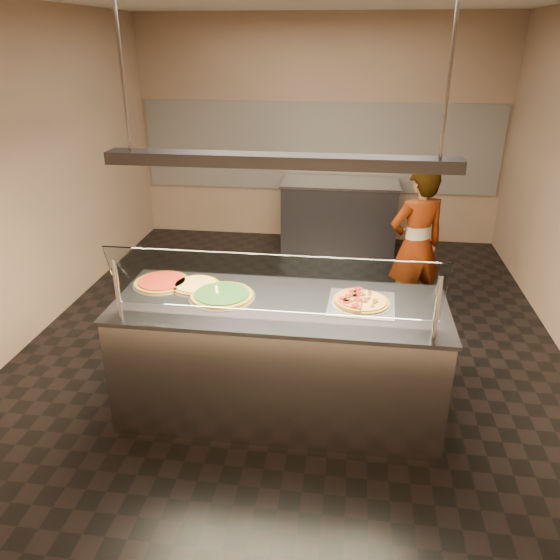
# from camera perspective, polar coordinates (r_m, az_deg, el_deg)

# --- Properties ---
(ground) EXTENTS (5.00, 6.00, 0.02)m
(ground) POSITION_cam_1_polar(r_m,az_deg,el_deg) (5.39, 1.45, -5.93)
(ground) COLOR black
(ground) RESTS_ON ground
(wall_back) EXTENTS (5.00, 0.02, 3.00)m
(wall_back) POSITION_cam_1_polar(r_m,az_deg,el_deg) (7.76, 4.14, 15.17)
(wall_back) COLOR tan
(wall_back) RESTS_ON ground
(wall_front) EXTENTS (5.00, 0.02, 3.00)m
(wall_front) POSITION_cam_1_polar(r_m,az_deg,el_deg) (2.07, -7.61, -10.67)
(wall_front) COLOR tan
(wall_front) RESTS_ON ground
(wall_left) EXTENTS (0.02, 6.00, 3.00)m
(wall_left) POSITION_cam_1_polar(r_m,az_deg,el_deg) (5.66, -24.95, 9.78)
(wall_left) COLOR tan
(wall_left) RESTS_ON ground
(tile_band) EXTENTS (4.90, 0.02, 1.20)m
(tile_band) POSITION_cam_1_polar(r_m,az_deg,el_deg) (7.77, 4.08, 13.68)
(tile_band) COLOR silver
(tile_band) RESTS_ON wall_back
(serving_counter) EXTENTS (2.40, 0.94, 0.93)m
(serving_counter) POSITION_cam_1_polar(r_m,az_deg,el_deg) (4.15, -0.02, -8.13)
(serving_counter) COLOR #B7B7BC
(serving_counter) RESTS_ON ground
(sneeze_guard) EXTENTS (2.16, 0.18, 0.54)m
(sneeze_guard) POSITION_cam_1_polar(r_m,az_deg,el_deg) (3.49, -0.78, -0.51)
(sneeze_guard) COLOR #B7B7BC
(sneeze_guard) RESTS_ON serving_counter
(perforated_tray) EXTENTS (0.49, 0.49, 0.01)m
(perforated_tray) POSITION_cam_1_polar(r_m,az_deg,el_deg) (3.95, 8.49, -2.41)
(perforated_tray) COLOR silver
(perforated_tray) RESTS_ON serving_counter
(half_pizza_pepperoni) EXTENTS (0.21, 0.40, 0.05)m
(half_pizza_pepperoni) POSITION_cam_1_polar(r_m,az_deg,el_deg) (3.93, 7.17, -1.97)
(half_pizza_pepperoni) COLOR brown
(half_pizza_pepperoni) RESTS_ON perforated_tray
(half_pizza_sausage) EXTENTS (0.21, 0.40, 0.04)m
(half_pizza_sausage) POSITION_cam_1_polar(r_m,az_deg,el_deg) (3.94, 9.84, -2.20)
(half_pizza_sausage) COLOR brown
(half_pizza_sausage) RESTS_ON perforated_tray
(pizza_spinach) EXTENTS (0.49, 0.49, 0.03)m
(pizza_spinach) POSITION_cam_1_polar(r_m,az_deg,el_deg) (4.03, -6.07, -1.54)
(pizza_spinach) COLOR silver
(pizza_spinach) RESTS_ON serving_counter
(pizza_cheese) EXTENTS (0.39, 0.39, 0.03)m
(pizza_cheese) POSITION_cam_1_polar(r_m,az_deg,el_deg) (4.22, -8.76, -0.50)
(pizza_cheese) COLOR silver
(pizza_cheese) RESTS_ON serving_counter
(pizza_tomato) EXTENTS (0.45, 0.45, 0.03)m
(pizza_tomato) POSITION_cam_1_polar(r_m,az_deg,el_deg) (4.32, -12.22, -0.19)
(pizza_tomato) COLOR silver
(pizza_tomato) RESTS_ON serving_counter
(pizza_spatula) EXTENTS (0.23, 0.22, 0.02)m
(pizza_spatula) POSITION_cam_1_polar(r_m,az_deg,el_deg) (4.04, -6.05, -1.30)
(pizza_spatula) COLOR #B7B7BC
(pizza_spatula) RESTS_ON pizza_spinach
(prep_table) EXTENTS (1.55, 0.74, 0.93)m
(prep_table) POSITION_cam_1_polar(r_m,az_deg,el_deg) (7.53, 6.17, 6.74)
(prep_table) COLOR #434349
(prep_table) RESTS_ON ground
(worker) EXTENTS (0.69, 0.59, 1.60)m
(worker) POSITION_cam_1_polar(r_m,az_deg,el_deg) (5.54, 14.02, 3.45)
(worker) COLOR #2B2A35
(worker) RESTS_ON ground
(heat_lamp_housing) EXTENTS (2.30, 0.18, 0.08)m
(heat_lamp_housing) POSITION_cam_1_polar(r_m,az_deg,el_deg) (3.59, -0.02, 12.36)
(heat_lamp_housing) COLOR #434349
(heat_lamp_housing) RESTS_ON ceiling
(lamp_rod_left) EXTENTS (0.02, 0.02, 1.01)m
(lamp_rod_left) POSITION_cam_1_polar(r_m,az_deg,el_deg) (3.79, -16.21, 20.41)
(lamp_rod_left) COLOR #B7B7BC
(lamp_rod_left) RESTS_ON ceiling
(lamp_rod_right) EXTENTS (0.02, 0.02, 1.01)m
(lamp_rod_right) POSITION_cam_1_polar(r_m,az_deg,el_deg) (3.53, 17.35, 20.09)
(lamp_rod_right) COLOR #B7B7BC
(lamp_rod_right) RESTS_ON ceiling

